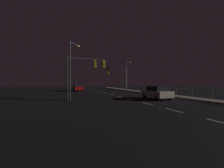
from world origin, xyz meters
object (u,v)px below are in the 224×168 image
(traffic_light_near_left, at_px, (81,69))
(street_lamp_across_street, at_px, (72,64))
(traffic_light_far_left, at_px, (118,73))
(traffic_light_near_right, at_px, (117,75))
(car_oncoming, at_px, (78,87))
(traffic_light_overhead_east, at_px, (85,69))
(street_lamp_median, at_px, (127,73))
(car, at_px, (157,92))

(traffic_light_near_left, distance_m, street_lamp_across_street, 1.21)
(traffic_light_far_left, relative_size, traffic_light_near_right, 1.14)
(car_oncoming, relative_size, traffic_light_overhead_east, 0.88)
(street_lamp_median, bearing_deg, car, -102.12)
(traffic_light_overhead_east, bearing_deg, car_oncoming, 87.13)
(traffic_light_overhead_east, bearing_deg, traffic_light_near_left, -139.15)
(car, xyz_separation_m, traffic_light_near_right, (1.58, 19.64, 2.75))
(car_oncoming, height_order, traffic_light_near_left, traffic_light_near_left)
(street_lamp_across_street, bearing_deg, traffic_light_overhead_east, 17.01)
(car, distance_m, street_lamp_median, 21.14)
(traffic_light_near_left, height_order, traffic_light_near_right, traffic_light_near_left)
(street_lamp_across_street, bearing_deg, traffic_light_near_left, 0.06)
(traffic_light_near_right, relative_size, street_lamp_median, 0.72)
(car_oncoming, relative_size, traffic_light_near_left, 0.90)
(traffic_light_near_right, bearing_deg, traffic_light_near_left, -120.34)
(car_oncoming, bearing_deg, traffic_light_far_left, -4.96)
(traffic_light_near_left, distance_m, street_lamp_median, 22.31)
(traffic_light_near_left, height_order, street_lamp_median, street_lamp_median)
(traffic_light_overhead_east, height_order, street_lamp_across_street, street_lamp_across_street)
(traffic_light_near_left, bearing_deg, car_oncoming, 85.34)
(car_oncoming, xyz_separation_m, traffic_light_overhead_east, (-0.86, -17.17, 2.81))
(traffic_light_near_right, bearing_deg, traffic_light_far_left, -68.72)
(street_lamp_median, bearing_deg, traffic_light_far_left, -154.75)
(traffic_light_overhead_east, bearing_deg, car, -19.11)
(traffic_light_near_right, bearing_deg, traffic_light_overhead_east, -119.61)
(traffic_light_near_right, xyz_separation_m, traffic_light_overhead_east, (-9.59, -16.87, 0.06))
(traffic_light_near_left, distance_m, traffic_light_near_right, 20.13)
(car, distance_m, street_lamp_across_street, 10.44)
(street_lamp_across_street, bearing_deg, car, -13.24)
(traffic_light_near_right, distance_m, street_lamp_median, 2.96)
(car, xyz_separation_m, car_oncoming, (-7.14, 19.95, 0.00))
(car_oncoming, bearing_deg, traffic_light_near_left, -94.66)
(car, xyz_separation_m, street_lamp_median, (4.38, 20.41, 3.35))
(traffic_light_far_left, xyz_separation_m, traffic_light_near_right, (-0.18, 0.47, -0.46))
(traffic_light_near_left, bearing_deg, car, -14.82)
(traffic_light_far_left, relative_size, traffic_light_near_left, 1.10)
(car, bearing_deg, street_lamp_across_street, 166.76)
(car_oncoming, xyz_separation_m, traffic_light_near_left, (-1.44, -17.68, 2.69))
(traffic_light_overhead_east, height_order, street_lamp_median, street_lamp_median)
(traffic_light_overhead_east, bearing_deg, traffic_light_far_left, 59.22)
(traffic_light_near_right, bearing_deg, street_lamp_across_street, -122.89)
(car, xyz_separation_m, traffic_light_overhead_east, (-8.01, 2.77, 2.81))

